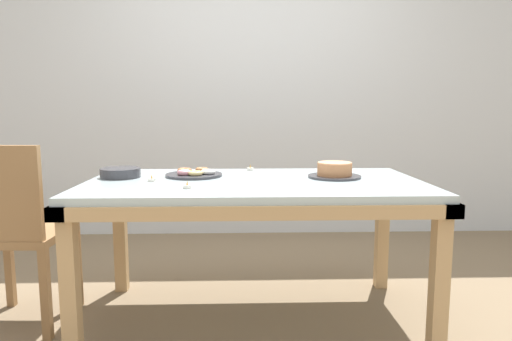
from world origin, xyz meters
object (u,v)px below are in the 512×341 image
(tealight_near_cakes, at_px, (187,186))
(tealight_left_edge, at_px, (250,169))
(chair, at_px, (14,228))
(cake_chocolate_round, at_px, (335,171))
(pastry_platter, at_px, (194,174))
(tealight_near_front, at_px, (152,180))
(plate_stack, at_px, (120,173))

(tealight_near_cakes, relative_size, tealight_left_edge, 1.00)
(chair, bearing_deg, tealight_near_cakes, -10.63)
(cake_chocolate_round, bearing_deg, pastry_platter, 174.53)
(pastry_platter, relative_size, tealight_near_front, 7.65)
(pastry_platter, height_order, tealight_near_cakes, pastry_platter)
(pastry_platter, distance_m, tealight_near_cakes, 0.38)
(pastry_platter, height_order, plate_stack, plate_stack)
(plate_stack, bearing_deg, chair, -158.42)
(cake_chocolate_round, xyz_separation_m, plate_stack, (-1.14, 0.04, -0.01))
(tealight_near_front, distance_m, tealight_left_edge, 0.65)
(pastry_platter, bearing_deg, tealight_near_cakes, -88.83)
(plate_stack, bearing_deg, pastry_platter, 4.51)
(cake_chocolate_round, bearing_deg, chair, -174.76)
(pastry_platter, bearing_deg, tealight_near_front, -137.73)
(pastry_platter, relative_size, tealight_near_cakes, 7.65)
(plate_stack, distance_m, tealight_near_front, 0.24)
(tealight_near_front, bearing_deg, pastry_platter, 42.27)
(cake_chocolate_round, distance_m, pastry_platter, 0.75)
(cake_chocolate_round, height_order, tealight_near_front, cake_chocolate_round)
(plate_stack, relative_size, tealight_near_front, 5.25)
(cake_chocolate_round, distance_m, tealight_near_cakes, 0.80)
(pastry_platter, bearing_deg, chair, -165.75)
(cake_chocolate_round, relative_size, tealight_near_cakes, 6.99)
(tealight_near_front, distance_m, tealight_near_cakes, 0.29)
(cake_chocolate_round, xyz_separation_m, tealight_left_edge, (-0.44, 0.30, -0.03))
(plate_stack, bearing_deg, cake_chocolate_round, -2.08)
(tealight_near_front, relative_size, tealight_left_edge, 1.00)
(cake_chocolate_round, height_order, plate_stack, cake_chocolate_round)
(plate_stack, relative_size, tealight_near_cakes, 5.25)
(chair, relative_size, pastry_platter, 3.07)
(chair, height_order, plate_stack, chair)
(tealight_near_front, height_order, tealight_near_cakes, same)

